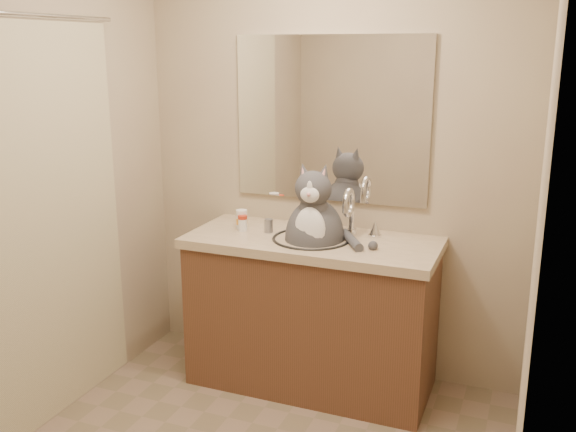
% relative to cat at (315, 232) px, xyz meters
% --- Properties ---
extents(room, '(2.22, 2.52, 2.42)m').
position_rel_cat_xyz_m(room, '(-0.02, -0.95, 0.31)').
color(room, gray).
rests_on(room, ground).
extents(vanity, '(1.34, 0.59, 1.12)m').
position_rel_cat_xyz_m(vanity, '(-0.02, 0.02, -0.45)').
color(vanity, brown).
rests_on(vanity, ground).
extents(mirror, '(1.10, 0.02, 0.90)m').
position_rel_cat_xyz_m(mirror, '(-0.02, 0.29, 0.56)').
color(mirror, white).
rests_on(mirror, room).
extents(shower_curtain, '(0.02, 1.30, 1.93)m').
position_rel_cat_xyz_m(shower_curtain, '(-1.07, -0.85, 0.14)').
color(shower_curtain, beige).
rests_on(shower_curtain, ground).
extents(cat, '(0.48, 0.38, 0.63)m').
position_rel_cat_xyz_m(cat, '(0.00, 0.00, 0.00)').
color(cat, '#48484D').
rests_on(cat, vanity).
extents(pill_bottle_redcap, '(0.06, 0.06, 0.09)m').
position_rel_cat_xyz_m(pill_bottle_redcap, '(-0.42, 0.01, 0.00)').
color(pill_bottle_redcap, white).
rests_on(pill_bottle_redcap, vanity).
extents(pill_bottle_orange, '(0.07, 0.07, 0.11)m').
position_rel_cat_xyz_m(pill_bottle_orange, '(-0.45, 0.05, 0.01)').
color(pill_bottle_orange, white).
rests_on(pill_bottle_orange, vanity).
extents(grey_canister, '(0.06, 0.06, 0.08)m').
position_rel_cat_xyz_m(grey_canister, '(-0.28, 0.03, -0.00)').
color(grey_canister, gray).
rests_on(grey_canister, vanity).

